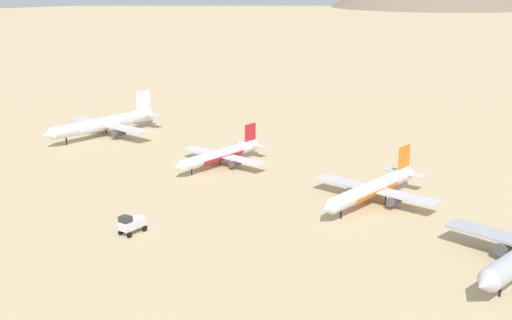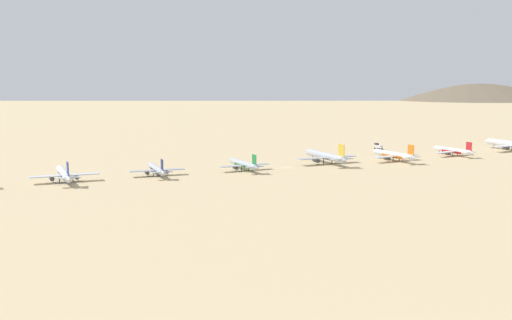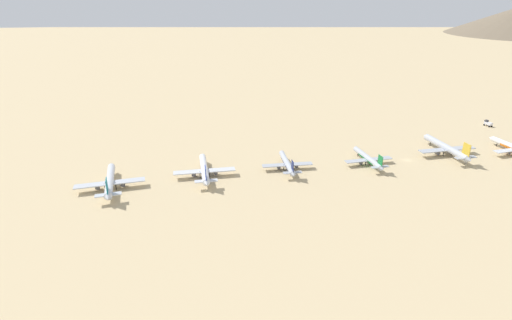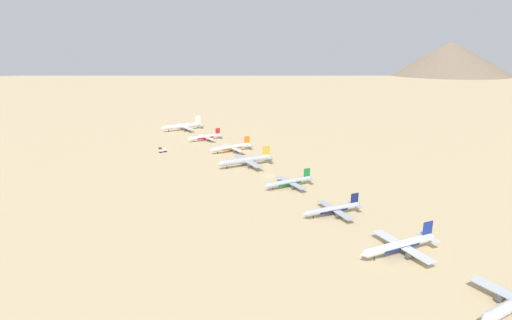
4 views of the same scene
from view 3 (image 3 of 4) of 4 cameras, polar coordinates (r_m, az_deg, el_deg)
name	(u,v)px [view 3 (image 3 of 4)]	position (r m, az deg, el deg)	size (l,w,h in m)	color
ground_plane	(407,160)	(233.14, 20.68, -0.04)	(1858.88, 1858.88, 0.00)	tan
parked_jet_3	(446,148)	(248.43, 25.36, 1.58)	(41.33, 33.60, 11.92)	#B2B7C1
parked_jet_4	(368,158)	(220.70, 15.58, 0.22)	(32.32, 26.31, 9.32)	#B2B7C1
parked_jet_5	(287,163)	(207.24, 4.43, -0.46)	(32.25, 26.12, 9.32)	#B2B7C1
parked_jet_6	(204,169)	(200.17, -7.34, -1.31)	(37.45, 30.37, 10.82)	silver
parked_jet_7	(110,181)	(197.96, -20.01, -2.83)	(38.82, 31.67, 11.20)	silver
service_truck	(488,123)	(315.41, 30.03, 4.55)	(5.58, 3.70, 3.90)	silver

